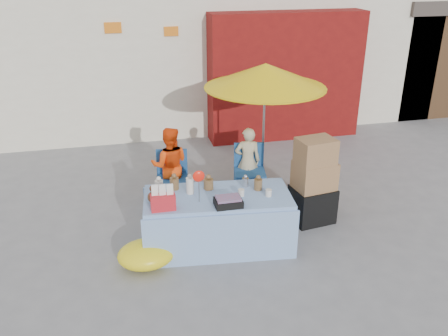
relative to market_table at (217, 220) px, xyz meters
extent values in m
plane|color=slate|center=(0.10, -0.33, -0.38)|extent=(80.00, 80.00, 0.00)
cube|color=silver|center=(0.10, 6.67, 1.87)|extent=(12.00, 5.00, 4.50)
cube|color=maroon|center=(2.30, 3.87, 0.92)|extent=(3.20, 0.60, 2.60)
cube|color=#4C331E|center=(6.60, 5.67, 0.82)|extent=(2.60, 3.00, 2.40)
cube|color=#3F3833|center=(6.60, 5.67, 2.17)|extent=(2.80, 3.20, 0.30)
cube|color=orange|center=(-1.10, 4.15, 1.97)|extent=(0.32, 0.04, 0.20)
cube|color=orange|center=(0.00, 4.15, 1.87)|extent=(0.28, 0.04, 0.18)
cube|color=#84A3D4|center=(0.01, 0.00, -0.01)|extent=(1.97, 1.05, 0.75)
cube|color=#84A3D4|center=(-0.04, -0.43, -0.03)|extent=(1.94, 0.24, 0.70)
cube|color=#84A3D4|center=(0.06, 0.44, -0.03)|extent=(1.94, 0.24, 0.70)
cylinder|color=silver|center=(-0.72, 0.23, 0.45)|extent=(0.12, 0.12, 0.18)
cylinder|color=brown|center=(-0.51, 0.31, 0.44)|extent=(0.13, 0.13, 0.16)
cylinder|color=silver|center=(-0.33, 0.14, 0.47)|extent=(0.11, 0.11, 0.22)
cylinder|color=brown|center=(-0.07, 0.21, 0.43)|extent=(0.14, 0.14, 0.14)
cylinder|color=#B2B2B7|center=(0.43, 0.18, 0.42)|extent=(0.10, 0.10, 0.12)
cylinder|color=brown|center=(0.56, 0.04, 0.44)|extent=(0.12, 0.12, 0.15)
cylinder|color=silver|center=(0.30, -0.08, 0.41)|extent=(0.09, 0.09, 0.09)
cylinder|color=silver|center=(0.64, -0.17, 0.41)|extent=(0.09, 0.09, 0.09)
sphere|color=brown|center=(-0.82, -0.01, 0.44)|extent=(0.15, 0.15, 0.15)
ellipsoid|color=red|center=(-0.26, -0.12, 0.72)|extent=(0.15, 0.07, 0.15)
cube|color=red|center=(-0.72, -0.22, 0.46)|extent=(0.31, 0.17, 0.20)
cube|color=black|center=(0.07, -0.31, 0.41)|extent=(0.36, 0.27, 0.09)
cube|color=#1D4C88|center=(-0.44, 1.26, -0.16)|extent=(0.55, 0.54, 0.45)
cube|color=#1D4C88|center=(-0.40, 1.48, 0.27)|extent=(0.48, 0.13, 0.40)
cube|color=#1D4C88|center=(0.81, 1.26, -0.16)|extent=(0.55, 0.54, 0.45)
cube|color=#1D4C88|center=(0.85, 1.48, 0.27)|extent=(0.48, 0.13, 0.40)
imported|color=#FB460D|center=(-0.44, 1.41, 0.23)|extent=(0.67, 0.56, 1.23)
imported|color=#C7B88D|center=(0.81, 1.41, 0.18)|extent=(0.45, 0.34, 1.13)
cylinder|color=gray|center=(1.11, 1.56, 0.62)|extent=(0.04, 0.04, 2.00)
cone|color=#E1B90B|center=(1.11, 1.56, 1.52)|extent=(1.90, 1.90, 0.38)
cylinder|color=#E1B90B|center=(1.11, 1.56, 1.34)|extent=(1.90, 1.90, 0.02)
cube|color=black|center=(1.49, 0.33, -0.12)|extent=(0.64, 0.55, 0.53)
cube|color=olive|center=(1.49, 0.33, 0.34)|extent=(0.60, 0.50, 0.40)
cube|color=olive|center=(1.47, 0.31, 0.72)|extent=(0.56, 0.45, 0.36)
ellipsoid|color=yellow|center=(-0.97, -0.26, -0.22)|extent=(0.87, 0.78, 0.32)
camera|label=1|loc=(-1.15, -5.33, 3.17)|focal=38.00mm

